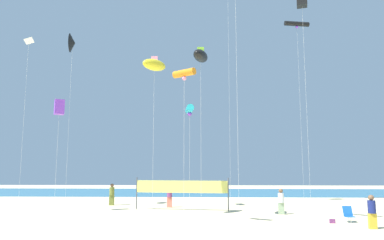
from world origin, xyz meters
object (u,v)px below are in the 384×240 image
beachgoer_white_shirt (281,201)px  kite_black_tube (297,24)px  kite_orange_tube (184,74)px  kite_yellow_inflatable (154,65)px  kite_black_delta (73,43)px  volleyball_net (181,188)px  beachgoer_olive_shirt (112,194)px  kite_violet_box (59,107)px  beachgoer_navy_shirt (372,211)px  folding_beach_chair (349,214)px  kite_white_diamond (28,43)px  beach_handbag (332,221)px  beachgoer_plum_shirt (170,195)px  kite_cyan_tube (190,110)px  kite_black_inflatable (201,56)px

beachgoer_white_shirt → kite_black_tube: 19.90m
kite_orange_tube → kite_yellow_inflatable: 4.67m
kite_black_delta → volleyball_net: bearing=-9.2°
kite_orange_tube → kite_black_tube: 20.93m
beachgoer_olive_shirt → beachgoer_white_shirt: (13.15, -6.14, -0.07)m
volleyball_net → kite_violet_box: (-8.73, -2.11, 5.84)m
beachgoer_navy_shirt → folding_beach_chair: bearing=96.9°
beachgoer_olive_shirt → kite_white_diamond: size_ratio=0.14×
kite_orange_tube → kite_black_delta: kite_black_delta is taller
folding_beach_chair → beach_handbag: size_ratio=3.00×
beachgoer_plum_shirt → kite_white_diamond: bearing=169.4°
beachgoer_navy_shirt → kite_white_diamond: bearing=161.2°
kite_black_tube → beachgoer_white_shirt: bearing=-112.1°
beachgoer_plum_shirt → kite_black_delta: size_ratio=0.12×
kite_orange_tube → kite_cyan_tube: (-0.20, 10.16, -0.31)m
beachgoer_olive_shirt → beachgoer_plum_shirt: size_ratio=1.02×
beachgoer_olive_shirt → kite_yellow_inflatable: size_ratio=0.17×
beachgoer_white_shirt → kite_yellow_inflatable: (-8.46, -1.79, 9.01)m
kite_black_inflatable → kite_black_delta: 13.07m
beachgoer_olive_shirt → kite_white_diamond: 14.12m
beach_handbag → kite_violet_box: (-17.64, 4.34, 7.34)m
beachgoer_white_shirt → beachgoer_plum_shirt: bearing=-151.4°
kite_violet_box → beachgoer_white_shirt: bearing=-0.8°
beachgoer_white_shirt → beachgoer_plum_shirt: beachgoer_plum_shirt is taller
beachgoer_olive_shirt → kite_black_tube: (17.26, 3.99, 16.56)m
beachgoer_white_shirt → kite_white_diamond: (-19.20, 2.10, 12.16)m
volleyball_net → folding_beach_chair: bearing=-30.6°
beach_handbag → kite_yellow_inflatable: 14.52m
kite_white_diamond → kite_black_delta: (2.91, 1.76, 0.53)m
beachgoer_navy_shirt → kite_black_tube: size_ratio=0.09×
volleyball_net → kite_cyan_tube: 6.76m
beach_handbag → kite_orange_tube: kite_orange_tube is taller
kite_orange_tube → kite_white_diamond: size_ratio=0.63×
beach_handbag → kite_cyan_tube: kite_cyan_tube is taller
beachgoer_navy_shirt → kite_violet_box: bearing=162.7°
kite_black_inflatable → kite_yellow_inflatable: size_ratio=1.03×
folding_beach_chair → kite_orange_tube: (-9.32, -1.96, 7.81)m
beach_handbag → kite_orange_tube: 11.67m
beachgoer_white_shirt → kite_black_tube: kite_black_tube is taller
folding_beach_chair → kite_black_tube: bearing=106.2°
folding_beach_chair → volleyball_net: size_ratio=0.13×
beachgoer_plum_shirt → kite_yellow_inflatable: bearing=-116.8°
beachgoer_plum_shirt → kite_white_diamond: size_ratio=0.13×
beachgoer_white_shirt → beachgoer_plum_shirt: 9.20m
beachgoer_navy_shirt → beach_handbag: 2.51m
beachgoer_navy_shirt → beachgoer_olive_shirt: bearing=144.6°
kite_cyan_tube → kite_violet_box: bearing=-154.6°
kite_orange_tube → volleyball_net: bearing=95.0°
kite_yellow_inflatable → kite_black_delta: kite_black_delta is taller
kite_violet_box → kite_yellow_inflatable: (7.18, -2.02, 2.46)m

